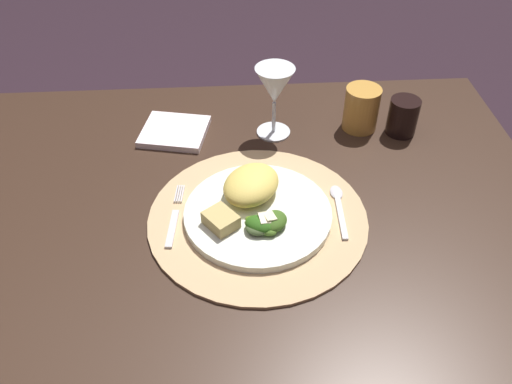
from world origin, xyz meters
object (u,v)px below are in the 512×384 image
wine_glass (275,88)px  amber_tumbler (361,108)px  dining_table (219,244)px  dinner_plate (258,214)px  napkin (175,131)px  spoon (338,203)px  dark_tumbler (403,117)px  fork (175,218)px

wine_glass → amber_tumbler: bearing=3.0°
dining_table → dinner_plate: size_ratio=4.80×
napkin → wine_glass: size_ratio=0.87×
dinner_plate → spoon: (0.15, 0.02, -0.00)m
dinner_plate → napkin: dinner_plate is taller
dinner_plate → wine_glass: bearing=79.0°
dining_table → wine_glass: size_ratio=8.15×
dining_table → dark_tumbler: dark_tumbler is taller
dinner_plate → fork: (-0.15, 0.00, -0.00)m
fork → dark_tumbler: dark_tumbler is taller
fork → wine_glass: (0.20, 0.26, 0.10)m
amber_tumbler → dark_tumbler: 0.09m
spoon → amber_tumbler: (0.09, 0.25, 0.04)m
dark_tumbler → spoon: bearing=-128.1°
spoon → fork: bearing=-176.0°
dinner_plate → dark_tumbler: 0.41m
dinner_plate → wine_glass: size_ratio=1.70×
dining_table → spoon: bearing=-8.8°
wine_glass → dark_tumbler: 0.28m
dinner_plate → spoon: bearing=9.1°
spoon → wine_glass: wine_glass is taller
dining_table → amber_tumbler: size_ratio=13.24×
napkin → amber_tumbler: (0.40, 0.00, 0.04)m
dining_table → napkin: (-0.09, 0.21, 0.13)m
fork → amber_tumbler: 0.47m
spoon → napkin: napkin is taller
dining_table → wine_glass: bearing=58.5°
wine_glass → fork: bearing=-127.5°
amber_tumbler → dark_tumbler: (0.08, -0.02, -0.01)m
fork → spoon: 0.30m
napkin → dark_tumbler: bearing=-2.7°
fork → napkin: (-0.01, 0.27, -0.00)m
fork → wine_glass: wine_glass is taller
fork → spoon: size_ratio=1.13×
dark_tumbler → wine_glass: bearing=176.8°
amber_tumbler → spoon: bearing=-110.0°
dining_table → napkin: 0.26m
dinner_plate → amber_tumbler: 0.36m
dark_tumbler → amber_tumbler: bearing=163.6°
dining_table → spoon: (0.22, -0.03, 0.13)m
dining_table → dinner_plate: (0.07, -0.06, 0.14)m
amber_tumbler → napkin: bearing=-179.7°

